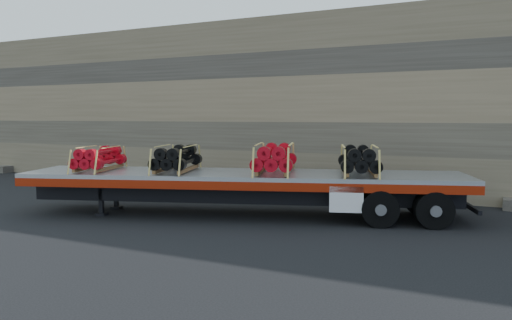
{
  "coord_description": "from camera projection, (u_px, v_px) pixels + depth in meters",
  "views": [
    {
      "loc": [
        6.29,
        -13.27,
        3.02
      ],
      "look_at": [
        -0.76,
        1.02,
        1.63
      ],
      "focal_mm": 35.0,
      "sensor_mm": 36.0,
      "label": 1
    }
  ],
  "objects": [
    {
      "name": "bundle_midfront",
      "position": [
        177.0,
        159.0,
        15.37
      ],
      "size": [
        1.71,
        2.39,
        0.76
      ],
      "primitive_type": null,
      "rotation": [
        0.0,
        0.0,
        0.33
      ],
      "color": "black",
      "rests_on": "trailer"
    },
    {
      "name": "rock_wall",
      "position": [
        332.0,
        105.0,
        20.39
      ],
      "size": [
        44.0,
        3.0,
        7.0
      ],
      "primitive_type": "cube",
      "color": "#7A6B54",
      "rests_on": "ground"
    },
    {
      "name": "bundle_front",
      "position": [
        99.0,
        159.0,
        15.7
      ],
      "size": [
        1.6,
        2.23,
        0.71
      ],
      "primitive_type": null,
      "rotation": [
        0.0,
        0.0,
        0.33
      ],
      "color": "red",
      "rests_on": "trailer"
    },
    {
      "name": "trailer",
      "position": [
        243.0,
        194.0,
        15.19
      ],
      "size": [
        13.37,
        6.68,
        1.33
      ],
      "primitive_type": null,
      "rotation": [
        0.0,
        0.0,
        0.33
      ],
      "color": "#B6B9BE",
      "rests_on": "ground"
    },
    {
      "name": "bundle_rear",
      "position": [
        359.0,
        161.0,
        14.65
      ],
      "size": [
        1.78,
        2.48,
        0.8
      ],
      "primitive_type": null,
      "rotation": [
        0.0,
        0.0,
        0.33
      ],
      "color": "black",
      "rests_on": "trailer"
    },
    {
      "name": "bundle_midrear",
      "position": [
        275.0,
        159.0,
        14.97
      ],
      "size": [
        1.88,
        2.62,
        0.84
      ],
      "primitive_type": null,
      "rotation": [
        0.0,
        0.0,
        0.33
      ],
      "color": "red",
      "rests_on": "trailer"
    },
    {
      "name": "ground",
      "position": [
        264.0,
        218.0,
        14.89
      ],
      "size": [
        120.0,
        120.0,
        0.0
      ],
      "primitive_type": "plane",
      "color": "black",
      "rests_on": "ground"
    }
  ]
}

